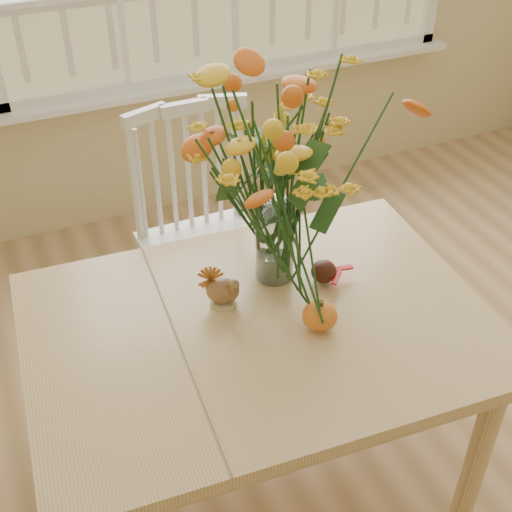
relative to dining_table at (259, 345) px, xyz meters
name	(u,v)px	position (x,y,z in m)	size (l,w,h in m)	color
dining_table	(259,345)	(0.00, 0.00, 0.00)	(1.37, 1.02, 0.70)	tan
windsor_chair	(200,225)	(0.08, 0.74, -0.06)	(0.46, 0.44, 0.99)	white
flower_vase	(276,164)	(0.13, 0.18, 0.48)	(0.55, 0.55, 0.65)	white
pumpkin	(320,317)	(0.15, -0.09, 0.13)	(0.10, 0.10, 0.08)	#DC5C19
turkey_figurine	(223,291)	(-0.06, 0.11, 0.14)	(0.12, 0.10, 0.12)	#CCB78C
dark_gourd	(324,272)	(0.25, 0.09, 0.13)	(0.13, 0.08, 0.07)	#38160F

